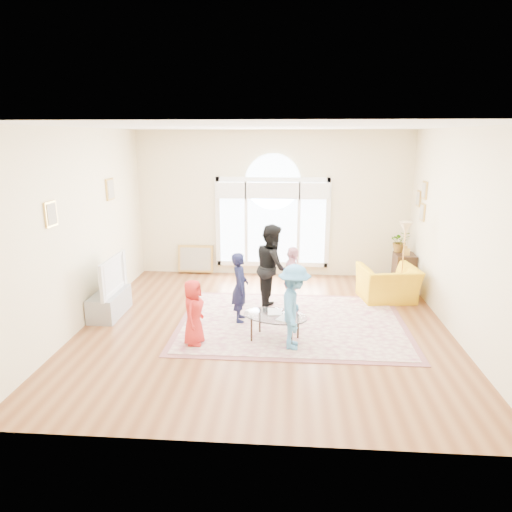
# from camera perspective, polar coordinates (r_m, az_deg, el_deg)

# --- Properties ---
(ground) EXTENTS (6.00, 6.00, 0.00)m
(ground) POSITION_cam_1_polar(r_m,az_deg,el_deg) (7.67, 1.09, -8.78)
(ground) COLOR brown
(ground) RESTS_ON ground
(room_shell) EXTENTS (6.00, 6.00, 6.00)m
(room_shell) POSITION_cam_1_polar(r_m,az_deg,el_deg) (9.97, 2.10, 6.14)
(room_shell) COLOR beige
(room_shell) RESTS_ON ground
(area_rug) EXTENTS (3.60, 2.60, 0.02)m
(area_rug) POSITION_cam_1_polar(r_m,az_deg,el_deg) (7.82, 4.51, -8.28)
(area_rug) COLOR beige
(area_rug) RESTS_ON ground
(rug_border) EXTENTS (3.80, 2.80, 0.01)m
(rug_border) POSITION_cam_1_polar(r_m,az_deg,el_deg) (7.82, 4.51, -8.31)
(rug_border) COLOR brown
(rug_border) RESTS_ON ground
(tv_console) EXTENTS (0.45, 1.00, 0.42)m
(tv_console) POSITION_cam_1_polar(r_m,az_deg,el_deg) (8.46, -17.82, -5.69)
(tv_console) COLOR gray
(tv_console) RESTS_ON ground
(television) EXTENTS (0.17, 1.10, 0.63)m
(television) POSITION_cam_1_polar(r_m,az_deg,el_deg) (8.29, -18.06, -2.27)
(television) COLOR black
(television) RESTS_ON tv_console
(coffee_table) EXTENTS (1.14, 0.90, 0.54)m
(coffee_table) POSITION_cam_1_polar(r_m,az_deg,el_deg) (7.02, 2.41, -7.56)
(coffee_table) COLOR silver
(coffee_table) RESTS_ON ground
(armchair) EXTENTS (1.16, 1.06, 0.67)m
(armchair) POSITION_cam_1_polar(r_m,az_deg,el_deg) (9.07, 16.17, -3.35)
(armchair) COLOR gold
(armchair) RESTS_ON ground
(side_cabinet) EXTENTS (0.40, 0.50, 0.70)m
(side_cabinet) POSITION_cam_1_polar(r_m,az_deg,el_deg) (10.00, 17.98, -1.71)
(side_cabinet) COLOR black
(side_cabinet) RESTS_ON ground
(floor_lamp) EXTENTS (0.26, 0.26, 1.51)m
(floor_lamp) POSITION_cam_1_polar(r_m,az_deg,el_deg) (9.04, 18.15, 2.66)
(floor_lamp) COLOR black
(floor_lamp) RESTS_ON ground
(plant_pedestal) EXTENTS (0.20, 0.20, 0.70)m
(plant_pedestal) POSITION_cam_1_polar(r_m,az_deg,el_deg) (10.16, 17.31, -1.42)
(plant_pedestal) COLOR white
(plant_pedestal) RESTS_ON ground
(potted_plant) EXTENTS (0.41, 0.36, 0.45)m
(potted_plant) POSITION_cam_1_polar(r_m,az_deg,el_deg) (10.02, 17.56, 1.74)
(potted_plant) COLOR #33722D
(potted_plant) RESTS_ON plant_pedestal
(leaning_picture) EXTENTS (0.80, 0.14, 0.62)m
(leaning_picture) POSITION_cam_1_polar(r_m,az_deg,el_deg) (10.60, -7.49, -2.16)
(leaning_picture) COLOR tan
(leaning_picture) RESTS_ON ground
(child_red) EXTENTS (0.37, 0.52, 1.00)m
(child_red) POSITION_cam_1_polar(r_m,az_deg,el_deg) (6.91, -7.82, -6.96)
(child_red) COLOR red
(child_red) RESTS_ON area_rug
(child_navy) EXTENTS (0.31, 0.45, 1.18)m
(child_navy) POSITION_cam_1_polar(r_m,az_deg,el_deg) (7.66, -2.02, -3.91)
(child_navy) COLOR #141737
(child_navy) RESTS_ON area_rug
(child_black) EXTENTS (0.69, 0.83, 1.55)m
(child_black) POSITION_cam_1_polar(r_m,az_deg,el_deg) (8.15, 2.08, -1.39)
(child_black) COLOR black
(child_black) RESTS_ON area_rug
(child_pink) EXTENTS (0.35, 0.73, 1.22)m
(child_pink) POSITION_cam_1_polar(r_m,az_deg,el_deg) (7.93, 4.54, -3.16)
(child_pink) COLOR #EDA2B3
(child_pink) RESTS_ON area_rug
(child_blue) EXTENTS (0.50, 0.84, 1.27)m
(child_blue) POSITION_cam_1_polar(r_m,az_deg,el_deg) (6.70, 4.79, -6.36)
(child_blue) COLOR #468BC8
(child_blue) RESTS_ON area_rug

